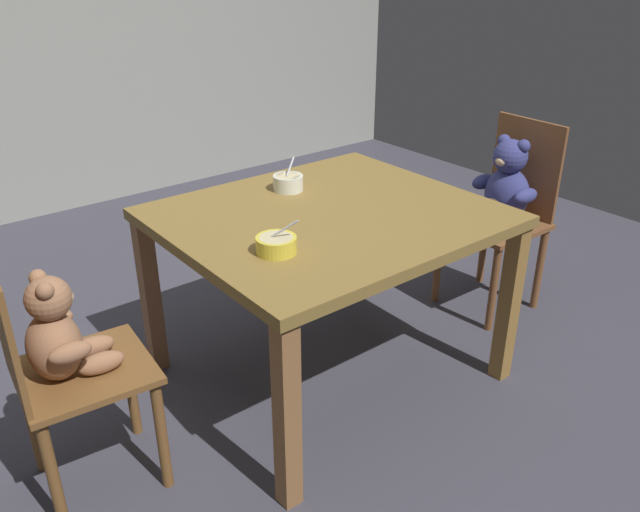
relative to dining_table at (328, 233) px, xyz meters
The scene contains 6 objects.
ground_plane 0.66m from the dining_table, ahead, with size 5.20×5.20×0.04m.
dining_table is the anchor object (origin of this frame).
teddy_chair_near_right 1.03m from the dining_table, ahead, with size 0.41×0.41×0.90m.
teddy_chair_near_left 1.03m from the dining_table, behind, with size 0.43×0.40×0.85m.
porridge_bowl_yellow_near_left 0.41m from the dining_table, 154.84° to the right, with size 0.13×0.13×0.12m.
porridge_bowl_white_far_center 0.31m from the dining_table, 85.33° to the left, with size 0.12×0.12×0.12m.
Camera 1 is at (-1.42, -1.73, 1.63)m, focal length 36.07 mm.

